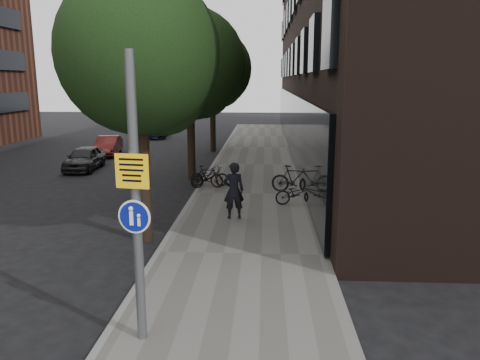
# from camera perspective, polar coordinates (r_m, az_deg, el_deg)

# --- Properties ---
(ground) EXTENTS (120.00, 120.00, 0.00)m
(ground) POSITION_cam_1_polar(r_m,az_deg,el_deg) (9.51, -2.30, -16.75)
(ground) COLOR black
(ground) RESTS_ON ground
(sidewalk) EXTENTS (4.50, 60.00, 0.12)m
(sidewalk) POSITION_cam_1_polar(r_m,az_deg,el_deg) (18.86, 1.30, -1.81)
(sidewalk) COLOR #615F5A
(sidewalk) RESTS_ON ground
(curb_edge) EXTENTS (0.15, 60.00, 0.13)m
(curb_edge) POSITION_cam_1_polar(r_m,az_deg,el_deg) (19.06, -5.48, -1.70)
(curb_edge) COLOR slate
(curb_edge) RESTS_ON ground
(building_right_dark_brick) EXTENTS (12.00, 40.00, 18.00)m
(building_right_dark_brick) POSITION_cam_1_polar(r_m,az_deg,el_deg) (31.56, 18.26, 19.55)
(building_right_dark_brick) COLOR black
(building_right_dark_brick) RESTS_ON ground
(street_tree_near) EXTENTS (4.40, 4.40, 7.50)m
(street_tree_near) POSITION_cam_1_polar(r_m,az_deg,el_deg) (13.37, -11.74, 14.07)
(street_tree_near) COLOR black
(street_tree_near) RESTS_ON ground
(street_tree_mid) EXTENTS (5.00, 5.00, 7.80)m
(street_tree_mid) POSITION_cam_1_polar(r_m,az_deg,el_deg) (21.70, -5.92, 13.41)
(street_tree_mid) COLOR black
(street_tree_mid) RESTS_ON ground
(street_tree_far) EXTENTS (5.00, 5.00, 7.80)m
(street_tree_far) POSITION_cam_1_polar(r_m,az_deg,el_deg) (30.63, -3.24, 13.05)
(street_tree_far) COLOR black
(street_tree_far) RESTS_ON ground
(signpost) EXTENTS (0.57, 0.16, 4.94)m
(signpost) POSITION_cam_1_polar(r_m,az_deg,el_deg) (7.97, -12.56, -2.52)
(signpost) COLOR #595B5E
(signpost) RESTS_ON sidewalk
(pedestrian) EXTENTS (0.76, 0.58, 1.87)m
(pedestrian) POSITION_cam_1_polar(r_m,az_deg,el_deg) (15.27, -0.77, -1.28)
(pedestrian) COLOR black
(pedestrian) RESTS_ON sidewalk
(parked_bike_facade_near) EXTENTS (1.68, 0.81, 0.85)m
(parked_bike_facade_near) POSITION_cam_1_polar(r_m,az_deg,el_deg) (17.20, 6.97, -1.61)
(parked_bike_facade_near) COLOR black
(parked_bike_facade_near) RESTS_ON sidewalk
(parked_bike_facade_far) EXTENTS (1.92, 0.90, 1.11)m
(parked_bike_facade_far) POSITION_cam_1_polar(r_m,az_deg,el_deg) (18.96, 6.62, 0.10)
(parked_bike_facade_far) COLOR black
(parked_bike_facade_far) RESTS_ON sidewalk
(parked_bike_curb_near) EXTENTS (1.74, 1.20, 0.87)m
(parked_bike_curb_near) POSITION_cam_1_polar(r_m,az_deg,el_deg) (19.92, -3.75, 0.37)
(parked_bike_curb_near) COLOR black
(parked_bike_curb_near) RESTS_ON sidewalk
(parked_bike_curb_far) EXTENTS (1.58, 0.84, 0.91)m
(parked_bike_curb_far) POSITION_cam_1_polar(r_m,az_deg,el_deg) (19.93, -4.08, 0.45)
(parked_bike_curb_far) COLOR black
(parked_bike_curb_far) RESTS_ON sidewalk
(parked_car_near) EXTENTS (1.65, 3.68, 1.23)m
(parked_car_near) POSITION_cam_1_polar(r_m,az_deg,el_deg) (25.63, -18.44, 2.54)
(parked_car_near) COLOR black
(parked_car_near) RESTS_ON ground
(parked_car_mid) EXTENTS (1.69, 3.69, 1.17)m
(parked_car_mid) POSITION_cam_1_polar(r_m,az_deg,el_deg) (30.34, -15.77, 4.05)
(parked_car_mid) COLOR maroon
(parked_car_mid) RESTS_ON ground
(parked_car_far) EXTENTS (1.96, 3.87, 1.08)m
(parked_car_far) POSITION_cam_1_polar(r_m,az_deg,el_deg) (38.83, -10.01, 5.92)
(parked_car_far) COLOR #19202E
(parked_car_far) RESTS_ON ground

